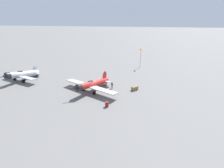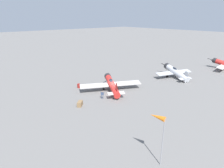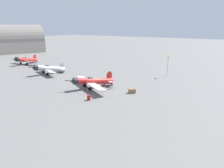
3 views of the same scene
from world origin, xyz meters
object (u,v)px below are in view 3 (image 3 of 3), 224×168
at_px(airplane_far_line, 26,60).
at_px(airplane_foreground, 92,81).
at_px(airplane_mid_apron, 49,69).
at_px(windsock_mast, 168,57).
at_px(equipment_crate, 132,91).
at_px(ground_crew_mechanic, 112,85).
at_px(fuel_drum, 89,98).

bearing_deg(airplane_far_line, airplane_foreground, 70.17).
relative_size(airplane_foreground, airplane_mid_apron, 1.23).
bearing_deg(airplane_foreground, airplane_far_line, -76.19).
bearing_deg(windsock_mast, airplane_far_line, -168.78).
bearing_deg(windsock_mast, airplane_mid_apron, -152.20).
bearing_deg(equipment_crate, ground_crew_mechanic, 178.50).
relative_size(airplane_mid_apron, fuel_drum, 10.97).
height_order(airplane_mid_apron, ground_crew_mechanic, airplane_mid_apron).
height_order(airplane_mid_apron, equipment_crate, airplane_mid_apron).
distance_m(airplane_mid_apron, airplane_far_line, 20.19).
relative_size(airplane_foreground, equipment_crate, 8.13).
height_order(airplane_far_line, equipment_crate, airplane_far_line).
xyz_separation_m(airplane_foreground, airplane_far_line, (-38.34, 9.67, -0.02)).
height_order(airplane_foreground, ground_crew_mechanic, airplane_foreground).
xyz_separation_m(airplane_mid_apron, ground_crew_mechanic, (23.09, -1.89, -0.62)).
xyz_separation_m(equipment_crate, fuel_drum, (-4.79, -8.19, 0.03)).
bearing_deg(ground_crew_mechanic, airplane_far_line, -48.22).
distance_m(airplane_foreground, windsock_mast, 22.31).
height_order(airplane_foreground, fuel_drum, airplane_foreground).
bearing_deg(airplane_mid_apron, windsock_mast, 137.86).
bearing_deg(ground_crew_mechanic, fuel_drum, 54.05).
bearing_deg(equipment_crate, airplane_foreground, -168.88).
relative_size(airplane_foreground, windsock_mast, 2.16).
height_order(airplane_mid_apron, windsock_mast, windsock_mast).
bearing_deg(airplane_far_line, equipment_crate, 74.92).
xyz_separation_m(ground_crew_mechanic, windsock_mast, (6.36, 17.42, 4.42)).
bearing_deg(airplane_foreground, fuel_drum, 62.27).
height_order(airplane_foreground, equipment_crate, airplane_foreground).
relative_size(airplane_mid_apron, windsock_mast, 1.75).
bearing_deg(airplane_far_line, airplane_mid_apron, 67.49).
relative_size(airplane_mid_apron, ground_crew_mechanic, 6.61).
bearing_deg(ground_crew_mechanic, airplane_foreground, -12.51).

